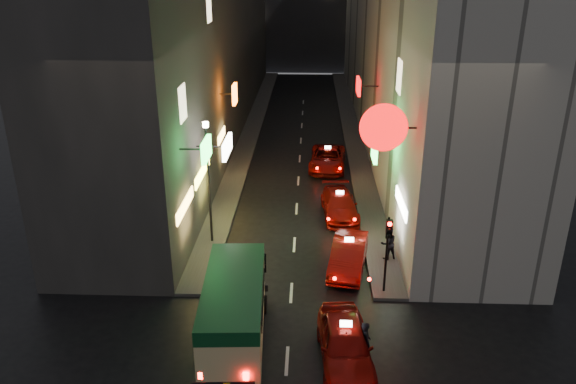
# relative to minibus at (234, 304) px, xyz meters

# --- Properties ---
(building_left) EXTENTS (7.65, 52.00, 18.00)m
(building_left) POSITION_rel_minibus_xyz_m (-6.00, 28.93, 7.35)
(building_left) COLOR #3A3735
(building_left) RESTS_ON ground
(building_right) EXTENTS (8.30, 52.00, 18.00)m
(building_right) POSITION_rel_minibus_xyz_m (10.00, 28.93, 7.35)
(building_right) COLOR #A5A197
(building_right) RESTS_ON ground
(sidewalk_left) EXTENTS (1.50, 52.00, 0.15)m
(sidewalk_left) POSITION_rel_minibus_xyz_m (-2.25, 28.93, -1.57)
(sidewalk_left) COLOR #4C4947
(sidewalk_left) RESTS_ON ground
(sidewalk_right) EXTENTS (1.50, 52.00, 0.15)m
(sidewalk_right) POSITION_rel_minibus_xyz_m (6.25, 28.93, -1.57)
(sidewalk_right) COLOR #4C4947
(sidewalk_right) RESTS_ON ground
(minibus) EXTENTS (2.45, 6.16, 2.60)m
(minibus) POSITION_rel_minibus_xyz_m (0.00, 0.00, 0.00)
(minibus) COLOR #D8C987
(minibus) RESTS_ON ground
(taxi_near) EXTENTS (2.69, 5.77, 1.96)m
(taxi_near) POSITION_rel_minibus_xyz_m (4.06, -1.02, -0.75)
(taxi_near) COLOR maroon
(taxi_near) RESTS_ON ground
(taxi_second) EXTENTS (2.98, 5.49, 1.83)m
(taxi_second) POSITION_rel_minibus_xyz_m (4.58, 5.64, -0.82)
(taxi_second) COLOR maroon
(taxi_second) RESTS_ON ground
(taxi_third) EXTENTS (2.37, 5.02, 1.72)m
(taxi_third) POSITION_rel_minibus_xyz_m (4.44, 11.59, -0.87)
(taxi_third) COLOR maroon
(taxi_third) RESTS_ON ground
(taxi_far) EXTENTS (2.52, 5.42, 1.85)m
(taxi_far) POSITION_rel_minibus_xyz_m (3.96, 19.46, -0.80)
(taxi_far) COLOR maroon
(taxi_far) RESTS_ON ground
(pedestrian_crossing) EXTENTS (0.51, 0.67, 1.83)m
(pedestrian_crossing) POSITION_rel_minibus_xyz_m (4.78, -0.91, -0.73)
(pedestrian_crossing) COLOR black
(pedestrian_crossing) RESTS_ON ground
(pedestrian_sidewalk) EXTENTS (0.80, 0.64, 1.83)m
(pedestrian_sidewalk) POSITION_rel_minibus_xyz_m (6.51, 6.42, -0.58)
(pedestrian_sidewalk) COLOR black
(pedestrian_sidewalk) RESTS_ON sidewalk_right
(traffic_light) EXTENTS (0.26, 0.43, 3.50)m
(traffic_light) POSITION_rel_minibus_xyz_m (6.00, 3.41, 1.04)
(traffic_light) COLOR black
(traffic_light) RESTS_ON sidewalk_right
(lamp_post) EXTENTS (0.28, 0.28, 6.22)m
(lamp_post) POSITION_rel_minibus_xyz_m (-2.20, 7.93, 2.08)
(lamp_post) COLOR black
(lamp_post) RESTS_ON sidewalk_left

